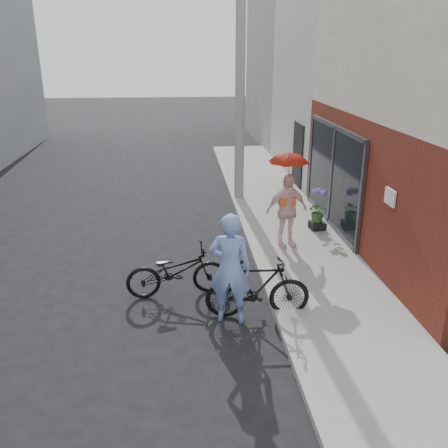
{
  "coord_description": "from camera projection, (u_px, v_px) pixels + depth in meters",
  "views": [
    {
      "loc": [
        -0.63,
        -7.78,
        4.35
      ],
      "look_at": [
        0.18,
        1.0,
        1.1
      ],
      "focal_mm": 38.0,
      "sensor_mm": 36.0,
      "label": 1
    }
  ],
  "objects": [
    {
      "name": "sidewalk",
      "position": [
        303.0,
        249.0,
        10.86
      ],
      "size": [
        2.2,
        24.0,
        0.12
      ],
      "primitive_type": "cube",
      "color": "#989893",
      "rests_on": "ground"
    },
    {
      "name": "bike_right",
      "position": [
        258.0,
        288.0,
        8.05
      ],
      "size": [
        1.81,
        0.57,
        1.08
      ],
      "primitive_type": "imported",
      "rotation": [
        0.0,
        0.0,
        1.53
      ],
      "color": "black",
      "rests_on": "ground"
    },
    {
      "name": "parasol",
      "position": [
        289.0,
        157.0,
        10.18
      ],
      "size": [
        0.84,
        0.84,
        0.74
      ],
      "primitive_type": "imported",
      "color": "red",
      "rests_on": "kimono_woman"
    },
    {
      "name": "east_building_far",
      "position": [
        338.0,
        68.0,
        23.18
      ],
      "size": [
        8.0,
        8.0,
        7.0
      ],
      "primitive_type": "cube",
      "color": "gray",
      "rests_on": "ground"
    },
    {
      "name": "bike_left",
      "position": [
        176.0,
        271.0,
        8.79
      ],
      "size": [
        1.93,
        0.86,
        0.98
      ],
      "primitive_type": "imported",
      "rotation": [
        0.0,
        0.0,
        1.69
      ],
      "color": "black",
      "rests_on": "ground"
    },
    {
      "name": "planter",
      "position": [
        317.0,
        225.0,
        11.86
      ],
      "size": [
        0.4,
        0.4,
        0.19
      ],
      "primitive_type": "cube",
      "rotation": [
        0.0,
        0.0,
        0.13
      ],
      "color": "black",
      "rests_on": "sidewalk"
    },
    {
      "name": "plaster_building",
      "position": [
        402.0,
        75.0,
        16.65
      ],
      "size": [
        8.0,
        6.0,
        7.0
      ],
      "primitive_type": "cube",
      "color": "silver",
      "rests_on": "ground"
    },
    {
      "name": "utility_pole",
      "position": [
        240.0,
        82.0,
        13.31
      ],
      "size": [
        0.28,
        0.28,
        7.0
      ],
      "primitive_type": "cylinder",
      "color": "#9E9E99",
      "rests_on": "ground"
    },
    {
      "name": "ground",
      "position": [
        219.0,
        298.0,
        8.83
      ],
      "size": [
        80.0,
        80.0,
        0.0
      ],
      "primitive_type": "plane",
      "color": "black",
      "rests_on": "ground"
    },
    {
      "name": "officer",
      "position": [
        230.0,
        269.0,
        7.79
      ],
      "size": [
        0.79,
        0.61,
        1.93
      ],
      "primitive_type": "imported",
      "rotation": [
        0.0,
        0.0,
        2.91
      ],
      "color": "#7A93DA",
      "rests_on": "ground"
    },
    {
      "name": "potted_plant",
      "position": [
        318.0,
        212.0,
        11.73
      ],
      "size": [
        0.49,
        0.43,
        0.55
      ],
      "primitive_type": "imported",
      "color": "#306127",
      "rests_on": "planter"
    },
    {
      "name": "kimono_woman",
      "position": [
        287.0,
        210.0,
        10.6
      ],
      "size": [
        1.06,
        0.65,
        1.69
      ],
      "primitive_type": "imported",
      "rotation": [
        0.0,
        0.0,
        0.25
      ],
      "color": "#FFD5D6",
      "rests_on": "sidewalk"
    },
    {
      "name": "curb",
      "position": [
        253.0,
        251.0,
        10.76
      ],
      "size": [
        0.12,
        24.0,
        0.12
      ],
      "primitive_type": "cube",
      "color": "#9E9E99",
      "rests_on": "ground"
    }
  ]
}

